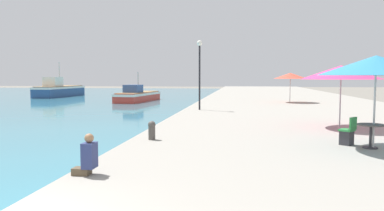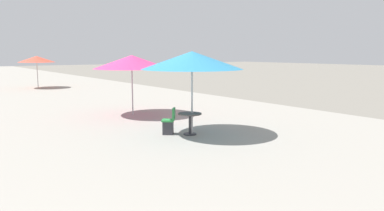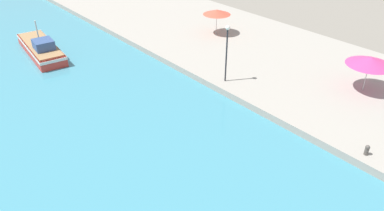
# 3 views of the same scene
# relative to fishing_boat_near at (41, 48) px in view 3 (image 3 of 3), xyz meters

# --- Properties ---
(quay_promenade) EXTENTS (16.00, 90.00, 0.57)m
(quay_promenade) POSITION_rel_fishing_boat_near_xyz_m (15.59, 1.18, -0.40)
(quay_promenade) COLOR gray
(quay_promenade) RESTS_ON ground_plane
(fishing_boat_near) EXTENTS (3.21, 8.68, 3.25)m
(fishing_boat_near) POSITION_rel_fishing_boat_near_xyz_m (0.00, 0.00, 0.00)
(fishing_boat_near) COLOR red
(fishing_boat_near) RESTS_ON water_basin
(cafe_umbrella_white) EXTENTS (3.39, 3.39, 2.67)m
(cafe_umbrella_white) POSITION_rel_fishing_boat_near_xyz_m (15.65, -23.61, 2.25)
(cafe_umbrella_white) COLOR #B7B7B7
(cafe_umbrella_white) RESTS_ON quay_promenade
(cafe_umbrella_striped) EXTENTS (2.81, 2.81, 2.52)m
(cafe_umbrella_striped) POSITION_rel_fishing_boat_near_xyz_m (15.55, -7.48, 2.15)
(cafe_umbrella_striped) COLOR #B7B7B7
(cafe_umbrella_striped) RESTS_ON quay_promenade
(mooring_bollard) EXTENTS (0.26, 0.26, 0.65)m
(mooring_bollard) POSITION_rel_fishing_boat_near_xyz_m (8.38, -27.75, 0.23)
(mooring_bollard) COLOR #4C4742
(mooring_bollard) RESTS_ON quay_promenade
(lamppost) EXTENTS (0.36, 0.36, 4.56)m
(lamppost) POSITION_rel_fishing_boat_near_xyz_m (8.69, -15.82, 2.97)
(lamppost) COLOR #232328
(lamppost) RESTS_ON quay_promenade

